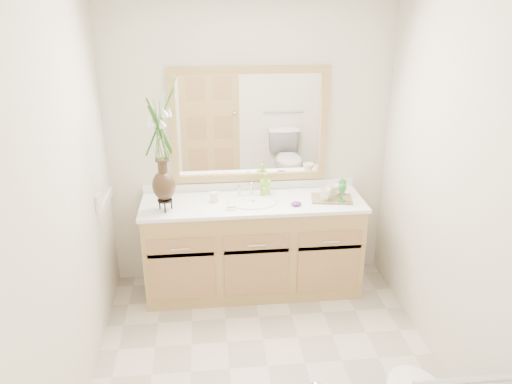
{
  "coord_description": "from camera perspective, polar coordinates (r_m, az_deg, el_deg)",
  "views": [
    {
      "loc": [
        -0.38,
        -2.77,
        2.41
      ],
      "look_at": [
        -0.01,
        0.65,
        1.06
      ],
      "focal_mm": 35.0,
      "sensor_mm": 36.0,
      "label": 1
    }
  ],
  "objects": [
    {
      "name": "mirror",
      "position": [
        4.19,
        -0.74,
        7.61
      ],
      "size": [
        1.32,
        0.04,
        0.97
      ],
      "color": "white",
      "rests_on": "wall_back"
    },
    {
      "name": "wall_left",
      "position": [
        3.14,
        -20.78,
        -2.73
      ],
      "size": [
        0.02,
        2.6,
        2.4
      ],
      "primitive_type": "cube",
      "color": "beige",
      "rests_on": "floor"
    },
    {
      "name": "wall_front",
      "position": [
        1.95,
        6.75,
        -17.27
      ],
      "size": [
        2.4,
        0.02,
        2.4
      ],
      "primitive_type": "cube",
      "color": "beige",
      "rests_on": "floor"
    },
    {
      "name": "purple_dish",
      "position": [
        4.05,
        4.6,
        -1.33
      ],
      "size": [
        0.11,
        0.1,
        0.03
      ],
      "primitive_type": "ellipsoid",
      "rotation": [
        0.0,
        0.0,
        0.3
      ],
      "color": "#582672",
      "rests_on": "counter"
    },
    {
      "name": "goblet_back",
      "position": [
        4.26,
        9.88,
        0.95
      ],
      "size": [
        0.06,
        0.06,
        0.14
      ],
      "color": "#246C28",
      "rests_on": "tray"
    },
    {
      "name": "vanity",
      "position": [
        4.31,
        -0.34,
        -6.35
      ],
      "size": [
        1.8,
        0.55,
        0.8
      ],
      "color": "tan",
      "rests_on": "floor"
    },
    {
      "name": "floor",
      "position": [
        3.7,
        1.34,
        -19.26
      ],
      "size": [
        2.6,
        2.6,
        0.0
      ],
      "primitive_type": "plane",
      "color": "beige",
      "rests_on": "ground"
    },
    {
      "name": "tray",
      "position": [
        4.2,
        8.63,
        -0.76
      ],
      "size": [
        0.36,
        0.27,
        0.02
      ],
      "primitive_type": "cube",
      "rotation": [
        0.0,
        0.0,
        -0.17
      ],
      "color": "brown",
      "rests_on": "counter"
    },
    {
      "name": "grab_bar",
      "position": [
        2.36,
        24.08,
        -19.04
      ],
      "size": [
        0.55,
        0.03,
        0.03
      ],
      "primitive_type": "cylinder",
      "rotation": [
        0.0,
        1.57,
        0.0
      ],
      "color": "silver",
      "rests_on": "wall_front"
    },
    {
      "name": "flower_vase",
      "position": [
        3.82,
        -10.87,
        6.16
      ],
      "size": [
        0.21,
        0.21,
        0.88
      ],
      "rotation": [
        0.0,
        0.0,
        -0.22
      ],
      "color": "black",
      "rests_on": "counter"
    },
    {
      "name": "goblet_front",
      "position": [
        4.11,
        9.81,
        0.33
      ],
      "size": [
        0.07,
        0.07,
        0.15
      ],
      "color": "#246C28",
      "rests_on": "tray"
    },
    {
      "name": "counter",
      "position": [
        4.13,
        -0.36,
        -1.25
      ],
      "size": [
        1.84,
        0.57,
        0.03
      ],
      "primitive_type": "cube",
      "color": "white",
      "rests_on": "vanity"
    },
    {
      "name": "mug_right",
      "position": [
        4.22,
        8.77,
        0.23
      ],
      "size": [
        0.14,
        0.13,
        0.1
      ],
      "primitive_type": "imported",
      "rotation": [
        0.0,
        0.0,
        0.46
      ],
      "color": "white",
      "rests_on": "tray"
    },
    {
      "name": "soap_bottle",
      "position": [
        4.24,
        1.09,
        0.81
      ],
      "size": [
        0.09,
        0.09,
        0.17
      ],
      "primitive_type": "imported",
      "rotation": [
        0.0,
        0.0,
        -0.15
      ],
      "color": "#82C32D",
      "rests_on": "counter"
    },
    {
      "name": "switch_plate",
      "position": [
        3.9,
        -17.58,
        -1.08
      ],
      "size": [
        0.02,
        0.12,
        0.12
      ],
      "primitive_type": "cube",
      "color": "white",
      "rests_on": "wall_left"
    },
    {
      "name": "sink",
      "position": [
        4.13,
        -0.33,
        -1.84
      ],
      "size": [
        0.38,
        0.34,
        0.23
      ],
      "color": "white",
      "rests_on": "counter"
    },
    {
      "name": "mug_left",
      "position": [
        4.13,
        7.86,
        -0.21
      ],
      "size": [
        0.12,
        0.12,
        0.1
      ],
      "primitive_type": "imported",
      "rotation": [
        0.0,
        0.0,
        -0.2
      ],
      "color": "white",
      "rests_on": "tray"
    },
    {
      "name": "tumbler",
      "position": [
        4.11,
        -4.79,
        -0.57
      ],
      "size": [
        0.07,
        0.07,
        0.09
      ],
      "primitive_type": "cylinder",
      "color": "white",
      "rests_on": "counter"
    },
    {
      "name": "wall_back",
      "position": [
        4.27,
        -0.75,
        5.0
      ],
      "size": [
        2.4,
        0.02,
        2.4
      ],
      "primitive_type": "cube",
      "color": "beige",
      "rests_on": "floor"
    },
    {
      "name": "wall_right",
      "position": [
        3.41,
        21.94,
        -0.95
      ],
      "size": [
        0.02,
        2.6,
        2.4
      ],
      "primitive_type": "cube",
      "color": "beige",
      "rests_on": "floor"
    },
    {
      "name": "soap_dish",
      "position": [
        3.98,
        -2.84,
        -1.78
      ],
      "size": [
        0.1,
        0.1,
        0.03
      ],
      "color": "white",
      "rests_on": "counter"
    }
  ]
}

